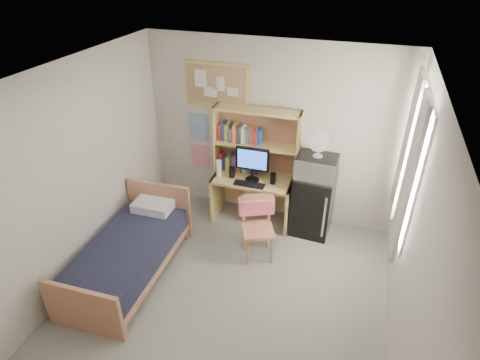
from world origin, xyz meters
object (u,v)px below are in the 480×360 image
(bulletin_board, at_px, (217,85))
(desk_fan, at_px, (319,145))
(desk, at_px, (253,199))
(mini_fridge, at_px, (313,204))
(bed, at_px, (128,258))
(monitor, at_px, (252,165))
(microwave, at_px, (317,167))
(desk_chair, at_px, (258,230))
(speaker_left, at_px, (232,172))
(speaker_right, at_px, (273,178))

(bulletin_board, xyz_separation_m, desk_fan, (1.50, -0.29, -0.56))
(desk, bearing_deg, mini_fridge, 0.17)
(bed, bearing_deg, monitor, 51.90)
(bulletin_board, relative_size, microwave, 1.80)
(mini_fridge, bearing_deg, microwave, -90.00)
(desk_chair, xyz_separation_m, bed, (-1.43, -0.83, -0.19))
(microwave, bearing_deg, desk, -177.38)
(monitor, distance_m, speaker_left, 0.35)
(desk, distance_m, speaker_left, 0.53)
(desk, distance_m, mini_fridge, 0.88)
(speaker_left, bearing_deg, bulletin_board, 131.23)
(bed, height_order, speaker_right, speaker_right)
(bed, height_order, monitor, monitor)
(desk, height_order, bed, desk)
(desk, distance_m, microwave, 1.12)
(desk, relative_size, mini_fridge, 1.27)
(speaker_left, relative_size, desk_fan, 0.50)
(desk, distance_m, bed, 1.96)
(desk_chair, bearing_deg, desk, 86.72)
(bulletin_board, xyz_separation_m, speaker_right, (0.92, -0.34, -1.12))
(mini_fridge, relative_size, bed, 0.51)
(bed, height_order, desk_fan, desk_fan)
(desk_chair, relative_size, monitor, 1.70)
(speaker_right, relative_size, desk_fan, 0.52)
(mini_fridge, bearing_deg, monitor, -172.14)
(monitor, bearing_deg, bed, -127.35)
(desk, bearing_deg, desk_fan, -1.14)
(bulletin_board, xyz_separation_m, microwave, (1.50, -0.29, -0.87))
(bed, relative_size, desk_fan, 5.58)
(speaker_left, height_order, desk_fan, desk_fan)
(desk, relative_size, monitor, 2.27)
(bulletin_board, xyz_separation_m, desk, (0.62, -0.29, -1.56))
(speaker_right, bearing_deg, monitor, -180.00)
(desk_chair, distance_m, speaker_right, 0.80)
(monitor, height_order, desk_fan, desk_fan)
(desk, xyz_separation_m, microwave, (0.87, 0.00, 0.70))
(desk_chair, xyz_separation_m, desk_fan, (0.57, 0.77, 0.93))
(monitor, bearing_deg, desk_chair, -68.08)
(desk_chair, bearing_deg, mini_fridge, 29.19)
(desk_chair, bearing_deg, bed, -174.51)
(mini_fridge, relative_size, speaker_right, 5.50)
(monitor, relative_size, speaker_right, 3.07)
(bulletin_board, bearing_deg, speaker_left, -47.60)
(bulletin_board, height_order, microwave, bulletin_board)
(monitor, bearing_deg, desk_fan, 2.80)
(mini_fridge, relative_size, monitor, 1.79)
(desk_chair, xyz_separation_m, mini_fridge, (0.57, 0.79, 0.02))
(mini_fridge, xyz_separation_m, speaker_left, (-1.17, -0.09, 0.34))
(monitor, xyz_separation_m, desk_fan, (0.87, 0.06, 0.40))
(microwave, xyz_separation_m, desk_fan, (0.00, 0.00, 0.31))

